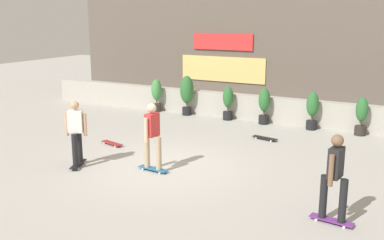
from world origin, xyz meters
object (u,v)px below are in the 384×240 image
(potted_plant_1, at_px, (187,92))
(potted_plant_2, at_px, (228,102))
(potted_plant_4, at_px, (312,109))
(skater_far_left, at_px, (76,131))
(potted_plant_3, at_px, (264,104))
(skater_by_wall_left, at_px, (335,175))
(skater_foreground, at_px, (152,134))
(skateboard_aside, at_px, (265,138))
(potted_plant_5, at_px, (362,115))
(skateboard_near_camera, at_px, (112,143))
(potted_plant_0, at_px, (157,94))

(potted_plant_1, distance_m, potted_plant_2, 1.72)
(potted_plant_4, xyz_separation_m, skater_far_left, (-4.30, -6.58, 0.24))
(potted_plant_3, xyz_separation_m, skater_by_wall_left, (3.70, -6.82, 0.24))
(skater_far_left, bearing_deg, skater_by_wall_left, -2.19)
(skater_foreground, height_order, skater_by_wall_left, same)
(potted_plant_1, relative_size, skateboard_aside, 1.83)
(potted_plant_3, xyz_separation_m, skater_far_left, (-2.62, -6.58, 0.24))
(potted_plant_1, height_order, skater_far_left, skater_far_left)
(potted_plant_5, relative_size, skateboard_aside, 1.49)
(potted_plant_1, xyz_separation_m, skater_by_wall_left, (6.79, -6.82, 0.06))
(potted_plant_2, xyz_separation_m, potted_plant_5, (4.60, 0.00, -0.00))
(potted_plant_4, xyz_separation_m, potted_plant_5, (1.55, 0.00, -0.04))
(skateboard_near_camera, bearing_deg, skater_far_left, -77.27)
(potted_plant_4, distance_m, skateboard_aside, 2.28)
(potted_plant_5, bearing_deg, potted_plant_0, -180.00)
(potted_plant_2, height_order, potted_plant_4, potted_plant_4)
(skater_foreground, relative_size, skater_by_wall_left, 1.00)
(skater_far_left, bearing_deg, skateboard_aside, 53.94)
(potted_plant_0, height_order, potted_plant_4, potted_plant_0)
(skater_foreground, bearing_deg, potted_plant_1, 111.28)
(skater_by_wall_left, bearing_deg, skateboard_near_camera, 162.21)
(potted_plant_2, relative_size, potted_plant_5, 1.00)
(potted_plant_0, relative_size, potted_plant_5, 1.05)
(skater_by_wall_left, bearing_deg, potted_plant_4, 106.55)
(skater_foreground, bearing_deg, potted_plant_5, 56.36)
(potted_plant_5, bearing_deg, skater_foreground, -123.64)
(skater_far_left, bearing_deg, potted_plant_2, 79.26)
(potted_plant_4, bearing_deg, potted_plant_0, -180.00)
(potted_plant_0, relative_size, skater_by_wall_left, 0.76)
(potted_plant_1, relative_size, potted_plant_4, 1.18)
(skater_foreground, xyz_separation_m, skateboard_near_camera, (-2.30, 1.33, -0.88))
(potted_plant_0, bearing_deg, potted_plant_4, 0.00)
(skateboard_aside, bearing_deg, potted_plant_4, 64.46)
(potted_plant_5, xyz_separation_m, skater_far_left, (-5.85, -6.58, 0.28))
(potted_plant_5, bearing_deg, skater_far_left, -131.64)
(potted_plant_2, xyz_separation_m, skater_by_wall_left, (5.08, -6.82, 0.27))
(potted_plant_1, distance_m, skater_foreground, 6.42)
(potted_plant_2, xyz_separation_m, potted_plant_3, (1.38, -0.00, 0.03))
(potted_plant_2, relative_size, skater_far_left, 0.73)
(skateboard_aside, bearing_deg, potted_plant_0, 159.13)
(potted_plant_4, bearing_deg, skater_foreground, -112.09)
(potted_plant_5, distance_m, skater_foreground, 7.19)
(potted_plant_5, relative_size, skater_foreground, 0.72)
(potted_plant_4, xyz_separation_m, skater_foreground, (-2.43, -5.98, 0.24))
(potted_plant_3, relative_size, skater_by_wall_left, 0.75)
(potted_plant_0, xyz_separation_m, potted_plant_5, (7.67, 0.00, -0.05))
(potted_plant_2, bearing_deg, skateboard_aside, -43.14)
(skateboard_near_camera, bearing_deg, potted_plant_2, 70.11)
(potted_plant_2, bearing_deg, skateboard_near_camera, -109.89)
(potted_plant_3, relative_size, skateboard_near_camera, 1.54)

